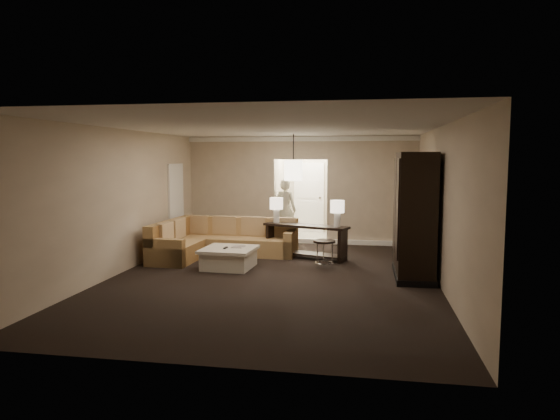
% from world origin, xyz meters
% --- Properties ---
extents(ground, '(8.00, 8.00, 0.00)m').
position_xyz_m(ground, '(0.00, 0.00, 0.00)').
color(ground, black).
rests_on(ground, ground).
extents(wall_back, '(6.00, 0.04, 2.80)m').
position_xyz_m(wall_back, '(0.00, 4.00, 1.40)').
color(wall_back, beige).
rests_on(wall_back, ground).
extents(wall_front, '(6.00, 0.04, 2.80)m').
position_xyz_m(wall_front, '(0.00, -4.00, 1.40)').
color(wall_front, beige).
rests_on(wall_front, ground).
extents(wall_left, '(0.04, 8.00, 2.80)m').
position_xyz_m(wall_left, '(-3.00, 0.00, 1.40)').
color(wall_left, beige).
rests_on(wall_left, ground).
extents(wall_right, '(0.04, 8.00, 2.80)m').
position_xyz_m(wall_right, '(3.00, 0.00, 1.40)').
color(wall_right, beige).
rests_on(wall_right, ground).
extents(ceiling, '(6.00, 8.00, 0.02)m').
position_xyz_m(ceiling, '(0.00, 0.00, 2.80)').
color(ceiling, silver).
rests_on(ceiling, wall_back).
extents(crown_molding, '(6.00, 0.10, 0.12)m').
position_xyz_m(crown_molding, '(0.00, 3.95, 2.73)').
color(crown_molding, white).
rests_on(crown_molding, wall_back).
extents(baseboard, '(6.00, 0.10, 0.12)m').
position_xyz_m(baseboard, '(0.00, 3.95, 0.06)').
color(baseboard, white).
rests_on(baseboard, ground).
extents(side_door, '(0.05, 0.90, 2.10)m').
position_xyz_m(side_door, '(-2.97, 2.80, 1.05)').
color(side_door, white).
rests_on(side_door, ground).
extents(foyer, '(1.44, 2.02, 2.80)m').
position_xyz_m(foyer, '(0.00, 5.34, 1.30)').
color(foyer, beige).
rests_on(foyer, ground).
extents(sectional_sofa, '(2.94, 2.32, 0.86)m').
position_xyz_m(sectional_sofa, '(-1.65, 1.91, 0.34)').
color(sectional_sofa, brown).
rests_on(sectional_sofa, ground).
extents(coffee_table, '(1.10, 1.10, 0.44)m').
position_xyz_m(coffee_table, '(-1.04, 0.73, 0.21)').
color(coffee_table, white).
rests_on(coffee_table, ground).
extents(console_table, '(1.99, 1.08, 0.76)m').
position_xyz_m(console_table, '(0.38, 2.00, 0.45)').
color(console_table, black).
rests_on(console_table, ground).
extents(armoire, '(0.70, 1.63, 2.34)m').
position_xyz_m(armoire, '(2.59, 0.58, 1.12)').
color(armoire, black).
rests_on(armoire, ground).
extents(drink_table, '(0.45, 0.45, 0.57)m').
position_xyz_m(drink_table, '(0.88, 1.08, 0.41)').
color(drink_table, black).
rests_on(drink_table, ground).
extents(table_lamp_left, '(0.30, 0.30, 0.58)m').
position_xyz_m(table_lamp_left, '(-0.33, 2.25, 1.14)').
color(table_lamp_left, white).
rests_on(table_lamp_left, console_table).
extents(table_lamp_right, '(0.30, 0.30, 0.58)m').
position_xyz_m(table_lamp_right, '(1.10, 1.75, 1.14)').
color(table_lamp_right, white).
rests_on(table_lamp_right, console_table).
extents(pendant_light, '(0.38, 0.38, 1.09)m').
position_xyz_m(pendant_light, '(0.00, 2.70, 1.95)').
color(pendant_light, black).
rests_on(pendant_light, ceiling).
extents(person, '(0.76, 0.60, 1.86)m').
position_xyz_m(person, '(-0.45, 4.30, 0.93)').
color(person, beige).
rests_on(person, ground).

